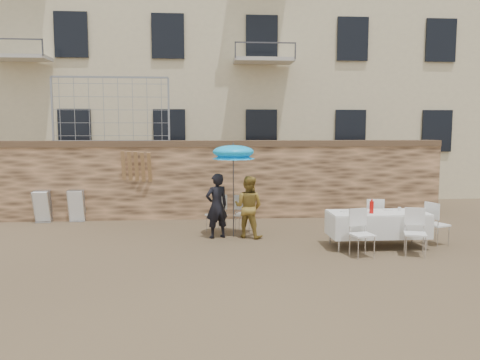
{
  "coord_description": "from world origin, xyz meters",
  "views": [
    {
      "loc": [
        -0.43,
        -8.44,
        2.56
      ],
      "look_at": [
        0.4,
        2.2,
        1.4
      ],
      "focal_mm": 35.0,
      "sensor_mm": 36.0,
      "label": 1
    }
  ],
  "objects": [
    {
      "name": "stone_wall",
      "position": [
        0.0,
        5.0,
        1.1
      ],
      "size": [
        13.0,
        0.5,
        2.2
      ],
      "primitive_type": "cube",
      "color": "#8F6947",
      "rests_on": "ground"
    },
    {
      "name": "ground",
      "position": [
        0.0,
        0.0,
        0.0
      ],
      "size": [
        80.0,
        80.0,
        0.0
      ],
      "primitive_type": "plane",
      "color": "brown",
      "rests_on": "ground"
    },
    {
      "name": "woman_dress",
      "position": [
        0.62,
        2.43,
        0.73
      ],
      "size": [
        0.89,
        0.82,
        1.47
      ],
      "primitive_type": "imported",
      "rotation": [
        0.0,
        0.0,
        2.66
      ],
      "color": "gold",
      "rests_on": "ground"
    },
    {
      "name": "table_chair_front_left",
      "position": [
        2.73,
        0.55,
        0.48
      ],
      "size": [
        0.57,
        0.57,
        0.96
      ],
      "primitive_type": null,
      "rotation": [
        0.0,
        0.0,
        0.2
      ],
      "color": "white",
      "rests_on": "ground"
    },
    {
      "name": "banquet_table",
      "position": [
        3.33,
        1.3,
        0.73
      ],
      "size": [
        2.1,
        0.85,
        0.78
      ],
      "color": "white",
      "rests_on": "ground"
    },
    {
      "name": "table_chair_front_right",
      "position": [
        3.83,
        0.55,
        0.48
      ],
      "size": [
        0.61,
        0.61,
        0.96
      ],
      "primitive_type": null,
      "rotation": [
        0.0,
        0.0,
        -0.33
      ],
      "color": "white",
      "rests_on": "ground"
    },
    {
      "name": "apartment_building",
      "position": [
        0.0,
        12.0,
        7.5
      ],
      "size": [
        20.0,
        8.0,
        15.0
      ],
      "primitive_type": "cube",
      "color": "beige",
      "rests_on": "ground"
    },
    {
      "name": "chair_stack_left",
      "position": [
        -4.84,
        4.73,
        0.46
      ],
      "size": [
        0.46,
        0.4,
        0.92
      ],
      "primitive_type": null,
      "color": "white",
      "rests_on": "ground"
    },
    {
      "name": "table_chair_back",
      "position": [
        3.53,
        2.1,
        0.48
      ],
      "size": [
        0.53,
        0.53,
        0.96
      ],
      "primitive_type": null,
      "rotation": [
        0.0,
        0.0,
        3.02
      ],
      "color": "white",
      "rests_on": "ground"
    },
    {
      "name": "couple_chair_left",
      "position": [
        -0.13,
        2.98,
        0.48
      ],
      "size": [
        0.65,
        0.65,
        0.96
      ],
      "primitive_type": null,
      "rotation": [
        0.0,
        0.0,
        3.66
      ],
      "color": "white",
      "rests_on": "ground"
    },
    {
      "name": "couple_chair_right",
      "position": [
        0.57,
        2.98,
        0.48
      ],
      "size": [
        0.62,
        0.62,
        0.96
      ],
      "primitive_type": null,
      "rotation": [
        0.0,
        0.0,
        2.78
      ],
      "color": "white",
      "rests_on": "ground"
    },
    {
      "name": "man_suit",
      "position": [
        -0.13,
        2.43,
        0.77
      ],
      "size": [
        0.66,
        0.56,
        1.53
      ],
      "primitive_type": "imported",
      "rotation": [
        0.0,
        0.0,
        3.55
      ],
      "color": "black",
      "rests_on": "ground"
    },
    {
      "name": "wood_planks",
      "position": [
        -2.34,
        4.8,
        1.0
      ],
      "size": [
        0.7,
        0.2,
        2.0
      ],
      "primitive_type": null,
      "color": "#A37749",
      "rests_on": "ground"
    },
    {
      "name": "umbrella",
      "position": [
        0.27,
        2.53,
        1.97
      ],
      "size": [
        1.02,
        1.02,
        2.08
      ],
      "color": "#3F3F44",
      "rests_on": "ground"
    },
    {
      "name": "soda_bottle",
      "position": [
        3.13,
        1.15,
        0.91
      ],
      "size": [
        0.09,
        0.09,
        0.26
      ],
      "primitive_type": "cylinder",
      "color": "red",
      "rests_on": "banquet_table"
    },
    {
      "name": "chair_stack_right",
      "position": [
        -3.94,
        4.73,
        0.46
      ],
      "size": [
        0.46,
        0.32,
        0.92
      ],
      "primitive_type": null,
      "color": "white",
      "rests_on": "ground"
    },
    {
      "name": "chain_link_fence",
      "position": [
        -3.0,
        5.0,
        3.1
      ],
      "size": [
        3.2,
        0.06,
        1.8
      ],
      "primitive_type": null,
      "color": "gray",
      "rests_on": "stone_wall"
    },
    {
      "name": "table_chair_side",
      "position": [
        4.73,
        1.4,
        0.48
      ],
      "size": [
        0.62,
        0.62,
        0.96
      ],
      "primitive_type": null,
      "rotation": [
        0.0,
        0.0,
        1.94
      ],
      "color": "white",
      "rests_on": "ground"
    }
  ]
}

